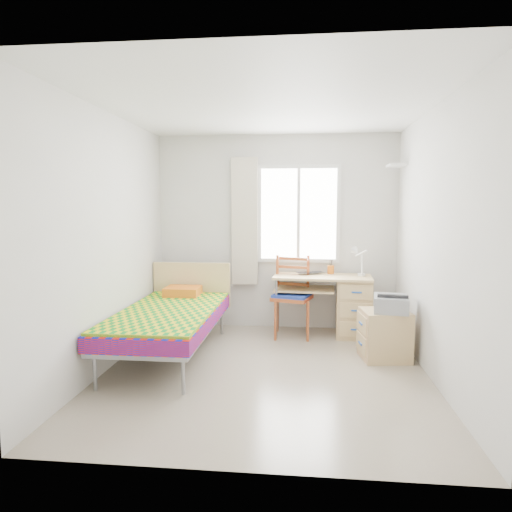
{
  "coord_description": "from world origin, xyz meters",
  "views": [
    {
      "loc": [
        0.37,
        -4.41,
        1.65
      ],
      "look_at": [
        -0.15,
        0.55,
        1.11
      ],
      "focal_mm": 32.0,
      "sensor_mm": 36.0,
      "label": 1
    }
  ],
  "objects_px": {
    "desk": "(348,303)",
    "chair": "(293,291)",
    "bed": "(171,316)",
    "printer": "(391,303)",
    "cabinet": "(384,335)"
  },
  "relations": [
    {
      "from": "cabinet",
      "to": "bed",
      "type": "bearing_deg",
      "value": 175.21
    },
    {
      "from": "bed",
      "to": "desk",
      "type": "relative_size",
      "value": 1.69
    },
    {
      "from": "desk",
      "to": "printer",
      "type": "distance_m",
      "value": 1.0
    },
    {
      "from": "bed",
      "to": "chair",
      "type": "xyz_separation_m",
      "value": [
        1.32,
        0.93,
        0.13
      ]
    },
    {
      "from": "chair",
      "to": "bed",
      "type": "bearing_deg",
      "value": -128.57
    },
    {
      "from": "desk",
      "to": "cabinet",
      "type": "relative_size",
      "value": 2.3
    },
    {
      "from": "printer",
      "to": "desk",
      "type": "bearing_deg",
      "value": 119.68
    },
    {
      "from": "desk",
      "to": "chair",
      "type": "xyz_separation_m",
      "value": [
        -0.7,
        -0.07,
        0.16
      ]
    },
    {
      "from": "bed",
      "to": "cabinet",
      "type": "bearing_deg",
      "value": 2.92
    },
    {
      "from": "bed",
      "to": "printer",
      "type": "bearing_deg",
      "value": 2.28
    },
    {
      "from": "desk",
      "to": "chair",
      "type": "distance_m",
      "value": 0.72
    },
    {
      "from": "bed",
      "to": "printer",
      "type": "distance_m",
      "value": 2.39
    },
    {
      "from": "bed",
      "to": "chair",
      "type": "distance_m",
      "value": 1.62
    },
    {
      "from": "cabinet",
      "to": "printer",
      "type": "bearing_deg",
      "value": -32.63
    },
    {
      "from": "desk",
      "to": "printer",
      "type": "relative_size",
      "value": 2.82
    }
  ]
}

